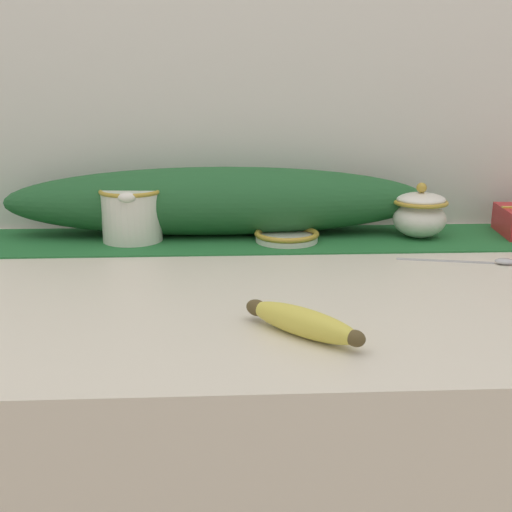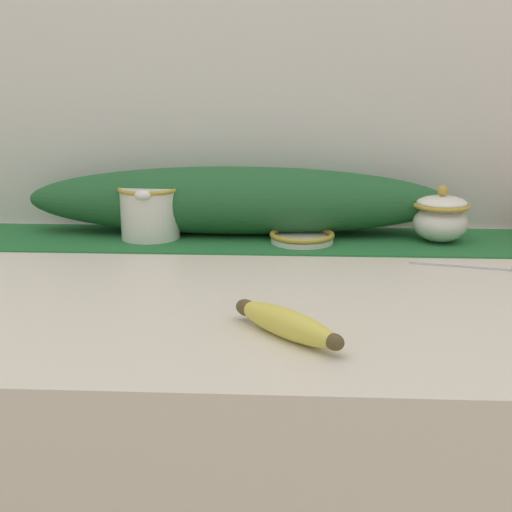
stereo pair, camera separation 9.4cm
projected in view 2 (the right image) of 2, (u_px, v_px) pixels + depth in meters
back_wall at (239, 71)px, 1.30m from camera, size 2.39×0.04×2.40m
table_runner at (235, 239)px, 1.25m from camera, size 1.47×0.23×0.00m
cream_pitcher at (150, 210)px, 1.24m from camera, size 0.12×0.14×0.10m
sugar_bowl at (441, 217)px, 1.22m from camera, size 0.11×0.11×0.11m
small_dish at (302, 237)px, 1.22m from camera, size 0.12×0.12×0.02m
banana at (286, 323)px, 0.77m from camera, size 0.14×0.14×0.04m
spoon at (509, 268)px, 1.04m from camera, size 0.19×0.06×0.01m
poinsettia_garland at (236, 200)px, 1.27m from camera, size 0.84×0.15×0.13m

